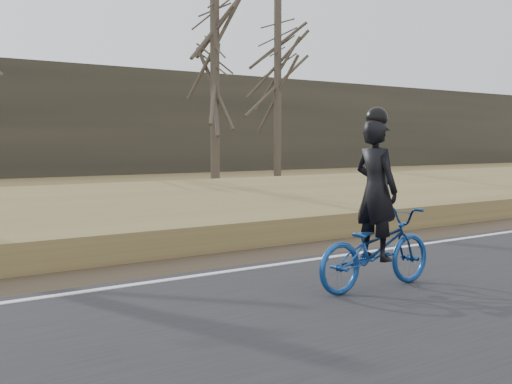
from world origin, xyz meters
TOP-DOWN VIEW (x-y plane):
  - ground at (0.00, 0.00)m, footprint 120.00×120.00m
  - road at (0.00, -2.50)m, footprint 120.00×6.00m
  - edge_line at (0.00, 0.20)m, footprint 120.00×0.12m
  - shoulder at (0.00, 1.20)m, footprint 120.00×1.60m
  - cyclist at (2.63, -1.80)m, footprint 1.84×0.67m
  - bare_tree_right at (11.56, 14.12)m, footprint 0.36×0.36m
  - bare_tree_far_right at (18.12, 18.27)m, footprint 0.36×0.36m

SIDE VIEW (x-z plane):
  - ground at x=0.00m, z-range 0.00..0.00m
  - shoulder at x=0.00m, z-range 0.00..0.04m
  - road at x=0.00m, z-range 0.00..0.06m
  - edge_line at x=0.00m, z-range 0.06..0.07m
  - cyclist at x=2.63m, z-range -0.34..1.84m
  - bare_tree_right at x=11.56m, z-range 0.00..7.55m
  - bare_tree_far_right at x=18.12m, z-range 0.00..8.67m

